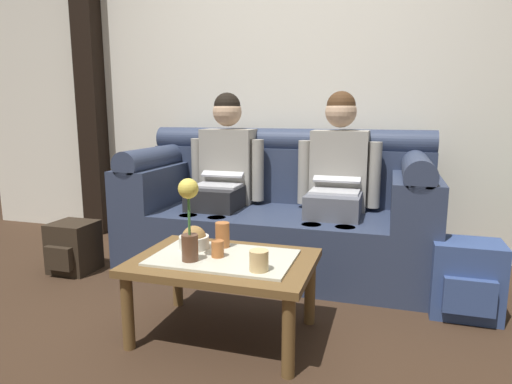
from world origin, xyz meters
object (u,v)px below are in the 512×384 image
person_left (223,172)px  coffee_table (224,268)px  backpack_left (73,247)px  backpack_right (466,280)px  cup_near_left (218,249)px  flower_vase (189,217)px  snack_bowl (194,240)px  cup_far_center (222,235)px  person_right (337,177)px  couch (278,214)px  cup_near_right (259,261)px

person_left → coffee_table: size_ratio=1.43×
backpack_left → backpack_right: (2.47, 0.05, 0.03)m
person_left → cup_near_left: size_ratio=15.34×
flower_vase → snack_bowl: size_ratio=2.56×
person_left → coffee_table: (0.41, -1.05, -0.31)m
cup_far_center → backpack_left: 1.34m
cup_near_left → backpack_right: bearing=26.7°
person_left → person_right: bearing=0.0°
backpack_right → person_right: bearing=147.8°
couch → backpack_right: (1.16, -0.48, -0.17)m
couch → cup_near_left: bearing=-91.2°
flower_vase → cup_far_center: bearing=74.3°
couch → cup_near_right: 1.21m
cup_far_center → person_right: bearing=63.0°
cup_far_center → backpack_right: (1.22, 0.44, -0.27)m
coffee_table → cup_near_left: (-0.02, -0.02, 0.10)m
person_left → person_right: 0.81m
cup_far_center → backpack_right: bearing=19.9°
snack_bowl → cup_near_left: (0.16, -0.09, -0.01)m
snack_bowl → cup_near_left: size_ratio=1.89×
couch → person_right: bearing=-0.4°
backpack_right → coffee_table: bearing=-153.5°
couch → snack_bowl: size_ratio=13.78×
person_right → cup_far_center: 1.04m
cup_near_left → snack_bowl: bearing=151.5°
couch → flower_vase: size_ratio=5.38×
couch → flower_vase: couch is taller
snack_bowl → backpack_left: bearing=158.1°
cup_near_right → backpack_left: (-1.53, 0.66, -0.28)m
flower_vase → cup_near_left: (0.10, 0.09, -0.17)m
coffee_table → flower_vase: size_ratio=2.22×
person_left → flower_vase: size_ratio=3.16×
couch → cup_near_right: bearing=-79.7°
person_left → backpack_left: size_ratio=3.56×
person_right → couch: bearing=179.6°
person_right → cup_near_right: (-0.19, -1.19, -0.21)m
backpack_right → flower_vase: bearing=-152.1°
backpack_left → coffee_table: bearing=-21.8°
cup_near_right → backpack_right: (0.94, 0.71, -0.25)m
flower_vase → cup_far_center: (0.07, 0.24, -0.14)m
person_left → cup_near_left: (0.38, -1.07, -0.21)m
couch → backpack_right: size_ratio=5.05×
coffee_table → flower_vase: bearing=-141.1°
couch → flower_vase: (-0.13, -1.16, 0.24)m
flower_vase → cup_far_center: size_ratio=3.04×
coffee_table → snack_bowl: snack_bowl is taller
person_right → coffee_table: person_right is taller
cup_near_left → backpack_left: 1.42m
couch → cup_far_center: size_ratio=16.33×
person_left → coffee_table: bearing=-68.9°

